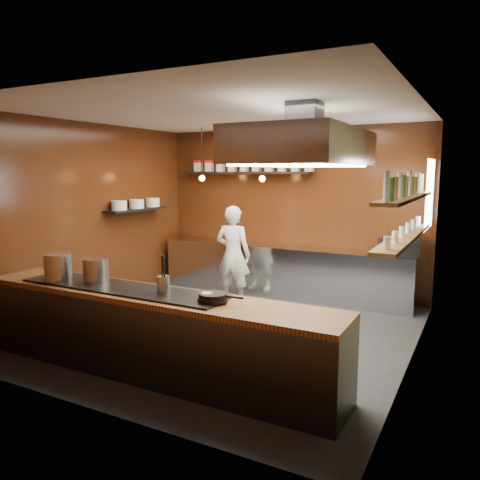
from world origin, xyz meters
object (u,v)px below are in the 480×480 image
Objects in this scene: stockpot_small at (96,270)px; espresso_machine at (407,244)px; chef at (233,255)px; extractor_hood at (304,147)px; stockpot_large at (58,267)px.

stockpot_small is 0.82× the size of espresso_machine.
espresso_machine is 2.81m from chef.
chef is at bearing 137.14° from extractor_hood.
stockpot_large is at bearing -164.25° from stockpot_small.
stockpot_large is at bearing -147.93° from espresso_machine.
stockpot_large is (-2.59, -1.29, -1.41)m from extractor_hood.
extractor_hood is 6.10× the size of stockpot_large.
chef reaches higher than stockpot_small.
extractor_hood is at bearing -123.98° from espresso_machine.
espresso_machine is 0.22× the size of chef.
chef is (0.26, 2.88, -0.25)m from stockpot_small.
stockpot_large is at bearing -153.48° from extractor_hood.
espresso_machine is at bearing 72.96° from extractor_hood.
stockpot_large is 0.20× the size of chef.
espresso_machine is (0.80, 2.61, -1.42)m from extractor_hood.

